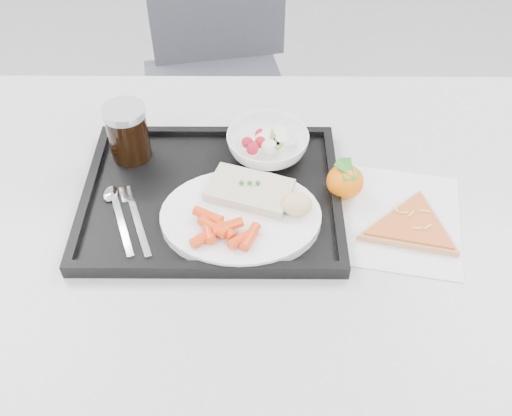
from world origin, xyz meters
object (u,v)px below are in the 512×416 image
(chair, at_px, (217,57))
(pizza_slice, at_px, (412,227))
(cola_glass, at_px, (128,132))
(dinner_plate, at_px, (241,217))
(salad_bowl, at_px, (268,145))
(tangerine, at_px, (345,181))
(table, at_px, (262,229))
(tray, at_px, (212,196))

(chair, xyz_separation_m, pizza_slice, (0.38, -0.89, 0.22))
(chair, bearing_deg, pizza_slice, -66.57)
(cola_glass, bearing_deg, dinner_plate, -38.61)
(salad_bowl, relative_size, cola_glass, 1.41)
(tangerine, height_order, pizza_slice, tangerine)
(cola_glass, xyz_separation_m, pizza_slice, (0.50, -0.18, -0.06))
(tangerine, relative_size, pizza_slice, 0.35)
(table, relative_size, tangerine, 14.42)
(tray, bearing_deg, salad_bowl, 47.04)
(chair, bearing_deg, table, -80.86)
(table, xyz_separation_m, tray, (-0.09, 0.01, 0.08))
(tray, bearing_deg, cola_glass, 146.67)
(cola_glass, xyz_separation_m, tangerine, (0.39, -0.09, -0.04))
(dinner_plate, distance_m, cola_glass, 0.27)
(chair, xyz_separation_m, tray, (0.04, -0.82, 0.22))
(salad_bowl, distance_m, pizza_slice, 0.30)
(tray, height_order, tangerine, tangerine)
(chair, bearing_deg, dinner_plate, -83.70)
(table, bearing_deg, chair, 99.14)
(tray, distance_m, cola_glass, 0.20)
(table, xyz_separation_m, tangerine, (0.15, 0.02, 0.10))
(salad_bowl, distance_m, tangerine, 0.17)
(chair, distance_m, cola_glass, 0.78)
(tray, height_order, salad_bowl, salad_bowl)
(chair, distance_m, dinner_plate, 0.92)
(dinner_plate, height_order, salad_bowl, salad_bowl)
(dinner_plate, relative_size, cola_glass, 2.50)
(dinner_plate, xyz_separation_m, salad_bowl, (0.05, 0.17, 0.01))
(cola_glass, relative_size, tangerine, 1.30)
(tangerine, bearing_deg, dinner_plate, -157.46)
(chair, distance_m, tangerine, 0.89)
(tray, relative_size, cola_glass, 4.17)
(salad_bowl, bearing_deg, dinner_plate, -105.24)
(cola_glass, bearing_deg, tangerine, -13.19)
(table, height_order, pizza_slice, pizza_slice)
(table, xyz_separation_m, pizza_slice, (0.25, -0.06, 0.08))
(tray, relative_size, pizza_slice, 1.88)
(salad_bowl, xyz_separation_m, cola_glass, (-0.26, -0.00, 0.03))
(tray, relative_size, dinner_plate, 1.67)
(salad_bowl, relative_size, pizza_slice, 0.64)
(cola_glass, bearing_deg, tray, -33.33)
(chair, height_order, cola_glass, chair)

